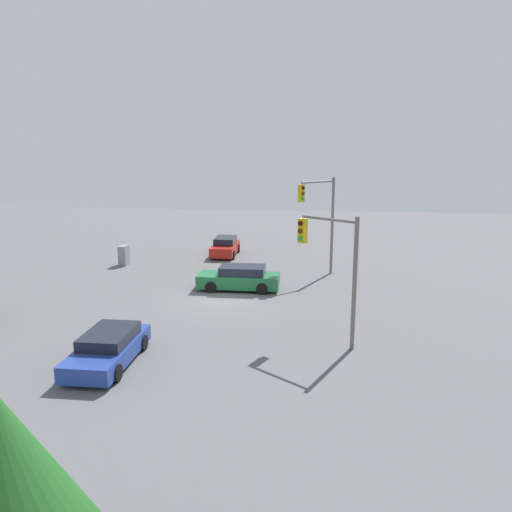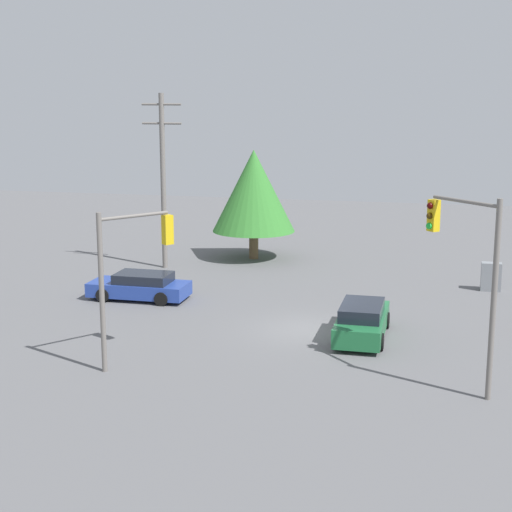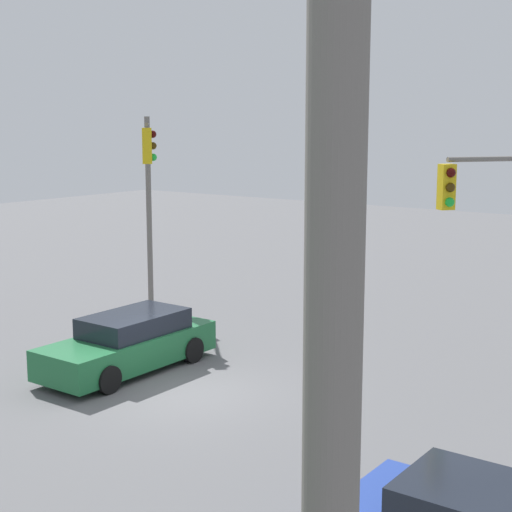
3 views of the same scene
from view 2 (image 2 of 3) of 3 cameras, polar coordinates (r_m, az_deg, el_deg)
ground_plane at (r=31.96m, az=4.07°, el=-5.42°), size 80.00×80.00×0.00m
sedan_blue at (r=36.94m, az=-8.42°, el=-2.19°), size 4.60×2.03×1.25m
sedan_green at (r=31.05m, az=7.72°, el=-4.69°), size 1.91×4.74×1.43m
traffic_signal_main at (r=27.39m, az=-9.11°, el=-0.30°), size 1.92×2.47×5.54m
traffic_signal_cross at (r=25.54m, az=15.19°, el=-0.25°), size 2.26×2.32×6.33m
utility_pole_tall at (r=42.89m, az=-6.78°, el=5.74°), size 2.20×0.28×9.48m
electrical_cabinet at (r=39.77m, az=16.72°, el=-1.45°), size 0.95×0.54×1.39m
tree_corner at (r=45.12m, az=-0.17°, el=4.76°), size 4.77×4.77×6.33m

